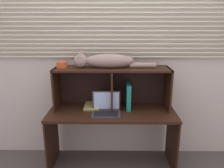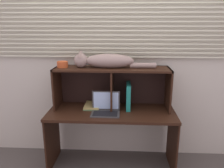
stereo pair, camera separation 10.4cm
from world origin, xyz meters
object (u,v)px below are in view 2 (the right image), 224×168
Objects in this scene: book_stack at (92,106)px; small_basket at (63,64)px; cat at (105,61)px; laptop at (106,108)px; binder_upright at (128,96)px.

small_basket reaches higher than book_stack.
cat reaches higher than small_basket.
book_stack is (-0.17, 0.17, -0.04)m from laptop.
binder_upright is (0.27, 0.00, -0.41)m from cat.
small_basket reaches higher than binder_upright.
binder_upright is at bearing 0.00° from small_basket.
binder_upright reaches higher than book_stack.
laptop is at bearing -83.07° from cat.
cat reaches higher than laptop.
cat is at bearing -0.00° from small_basket.
book_stack is at bearing 1.03° from small_basket.
small_basket is (-0.48, 0.00, -0.05)m from cat.
cat is 2.94× the size of laptop.
binder_upright is 1.16× the size of book_stack.
small_basket is (-0.50, 0.16, 0.46)m from laptop.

